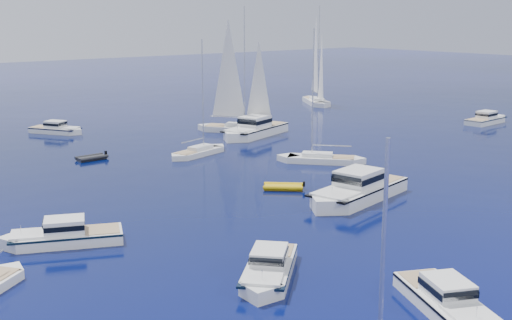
{
  "coord_description": "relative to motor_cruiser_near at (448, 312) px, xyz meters",
  "views": [
    {
      "loc": [
        -37.43,
        -18.45,
        15.16
      ],
      "look_at": [
        -0.55,
        27.0,
        2.2
      ],
      "focal_mm": 46.07,
      "sensor_mm": 36.0,
      "label": 1
    }
  ],
  "objects": [
    {
      "name": "sailboat_sails_far",
      "position": [
        52.17,
        63.54,
        0.0
      ],
      "size": [
        8.67,
        11.74,
        17.38
      ],
      "primitive_type": null,
      "rotation": [
        0.0,
        0.0,
        2.61
      ],
      "color": "white",
      "rests_on": "ground"
    },
    {
      "name": "motor_cruiser_near",
      "position": [
        0.0,
        0.0,
        0.0
      ],
      "size": [
        6.2,
        8.97,
        2.28
      ],
      "primitive_type": null,
      "rotation": [
        0.0,
        0.0,
        2.69
      ],
      "color": "white",
      "rests_on": "ground"
    },
    {
      "name": "motor_cruiser_centre",
      "position": [
        12.2,
        17.58,
        0.0
      ],
      "size": [
        12.92,
        6.18,
        3.26
      ],
      "primitive_type": null,
      "rotation": [
        0.0,
        0.0,
        1.77
      ],
      "color": "white",
      "rests_on": "ground"
    },
    {
      "name": "sailboat_centre",
      "position": [
        12.13,
        40.94,
        0.0
      ],
      "size": [
        9.2,
        4.57,
        13.09
      ],
      "primitive_type": null,
      "rotation": [
        0.0,
        0.0,
        4.98
      ],
      "color": "silver",
      "rests_on": "ground"
    },
    {
      "name": "motor_cruiser_far_l",
      "position": [
        -11.33,
        22.66,
        0.0
      ],
      "size": [
        9.09,
        6.08,
        2.3
      ],
      "primitive_type": null,
      "rotation": [
        0.0,
        0.0,
        1.14
      ],
      "color": "white",
      "rests_on": "ground"
    },
    {
      "name": "motor_cruiser_left",
      "position": [
        -4.26,
        9.44,
        0.0
      ],
      "size": [
        8.16,
        7.67,
        2.25
      ],
      "primitive_type": null,
      "rotation": [
        0.0,
        0.0,
        2.3
      ],
      "color": "silver",
      "rests_on": "ground"
    },
    {
      "name": "tender_yellow",
      "position": [
        9.71,
        24.0,
        0.0
      ],
      "size": [
        4.05,
        3.99,
        0.95
      ],
      "primitive_type": null,
      "rotation": [
        0.0,
        0.0,
        0.81
      ],
      "color": "gold",
      "rests_on": "ground"
    },
    {
      "name": "sailboat_sails_r",
      "position": [
        24.36,
        50.02,
        0.0
      ],
      "size": [
        8.95,
        11.15,
        16.87
      ],
      "primitive_type": null,
      "rotation": [
        0.0,
        0.0,
        3.74
      ],
      "color": "silver",
      "rests_on": "ground"
    },
    {
      "name": "sailboat_mid_r",
      "position": [
        20.0,
        29.68,
        0.0
      ],
      "size": [
        8.28,
        9.13,
        14.42
      ],
      "primitive_type": null,
      "rotation": [
        0.0,
        0.0,
        0.7
      ],
      "color": "white",
      "rests_on": "ground"
    },
    {
      "name": "motor_cruiser_far_r",
      "position": [
        56.39,
        32.97,
        0.0
      ],
      "size": [
        8.91,
        3.23,
        2.3
      ],
      "primitive_type": null,
      "rotation": [
        0.0,
        0.0,
        4.78
      ],
      "color": "white",
      "rests_on": "ground"
    },
    {
      "name": "tender_grey_far",
      "position": [
        1.84,
        46.1,
        0.0
      ],
      "size": [
        3.42,
        1.97,
        0.95
      ],
      "primitive_type": null,
      "rotation": [
        0.0,
        0.0,
        1.6
      ],
      "color": "black",
      "rests_on": "ground"
    },
    {
      "name": "motor_cruiser_distant",
      "position": [
        24.23,
        46.18,
        0.0
      ],
      "size": [
        12.96,
        7.49,
        3.25
      ],
      "primitive_type": null,
      "rotation": [
        0.0,
        0.0,
        1.89
      ],
      "color": "white",
      "rests_on": "ground"
    },
    {
      "name": "motor_cruiser_horizon",
      "position": [
        5.38,
        64.01,
        0.0
      ],
      "size": [
        6.24,
        8.1,
        2.1
      ],
      "primitive_type": null,
      "rotation": [
        0.0,
        0.0,
        3.69
      ],
      "color": "white",
      "rests_on": "ground"
    }
  ]
}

